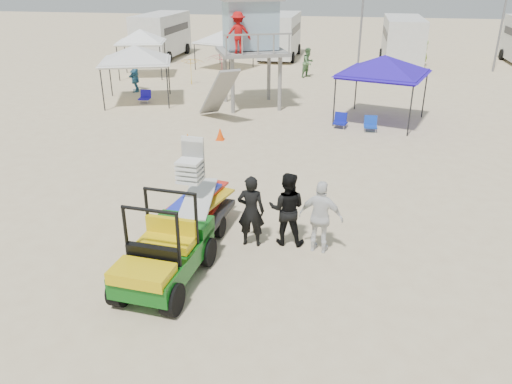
% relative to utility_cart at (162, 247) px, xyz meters
% --- Properties ---
extents(ground, '(140.00, 140.00, 0.00)m').
position_rel_utility_cart_xyz_m(ground, '(1.09, -0.65, -0.93)').
color(ground, beige).
rests_on(ground, ground).
extents(utility_cart, '(1.53, 2.73, 2.00)m').
position_rel_utility_cart_xyz_m(utility_cart, '(0.00, 0.00, 0.00)').
color(utility_cart, '#0D5312').
rests_on(utility_cart, ground).
extents(surf_trailer, '(1.61, 2.72, 2.27)m').
position_rel_utility_cart_xyz_m(surf_trailer, '(0.00, 2.34, -0.01)').
color(surf_trailer, black).
rests_on(surf_trailer, ground).
extents(man_left, '(0.69, 0.47, 1.84)m').
position_rel_utility_cart_xyz_m(man_left, '(1.52, 2.04, -0.01)').
color(man_left, black).
rests_on(man_left, ground).
extents(man_mid, '(0.92, 0.72, 1.88)m').
position_rel_utility_cart_xyz_m(man_mid, '(2.37, 2.29, 0.01)').
color(man_mid, black).
rests_on(man_mid, ground).
extents(man_right, '(1.14, 0.63, 1.83)m').
position_rel_utility_cart_xyz_m(man_right, '(3.22, 2.04, -0.01)').
color(man_right, white).
rests_on(man_right, ground).
extents(lifeguard_tower, '(4.08, 4.08, 4.99)m').
position_rel_utility_cart_xyz_m(lifeguard_tower, '(-1.24, 15.79, 2.79)').
color(lifeguard_tower, gray).
rests_on(lifeguard_tower, ground).
extents(canopy_blue, '(4.21, 4.21, 3.34)m').
position_rel_utility_cart_xyz_m(canopy_blue, '(5.05, 13.99, 1.86)').
color(canopy_blue, black).
rests_on(canopy_blue, ground).
extents(canopy_white_a, '(4.14, 4.14, 3.27)m').
position_rel_utility_cart_xyz_m(canopy_white_a, '(-7.06, 15.41, 1.80)').
color(canopy_white_a, black).
rests_on(canopy_white_a, ground).
extents(canopy_white_b, '(3.35, 3.35, 3.33)m').
position_rel_utility_cart_xyz_m(canopy_white_b, '(-9.47, 21.90, 1.85)').
color(canopy_white_b, black).
rests_on(canopy_white_b, ground).
extents(canopy_white_c, '(3.94, 3.94, 2.97)m').
position_rel_utility_cart_xyz_m(canopy_white_c, '(-5.01, 25.52, 1.49)').
color(canopy_white_c, black).
rests_on(canopy_white_c, ground).
extents(umbrella_a, '(2.05, 2.08, 1.80)m').
position_rel_utility_cart_xyz_m(umbrella_a, '(-3.95, 20.64, -0.03)').
color(umbrella_a, red).
rests_on(umbrella_a, ground).
extents(umbrella_b, '(2.34, 2.36, 1.56)m').
position_rel_utility_cart_xyz_m(umbrella_b, '(-5.66, 20.01, -0.15)').
color(umbrella_b, yellow).
rests_on(umbrella_b, ground).
extents(cone_near, '(0.34, 0.34, 0.50)m').
position_rel_utility_cart_xyz_m(cone_near, '(-2.39, 9.09, -0.68)').
color(cone_near, orange).
rests_on(cone_near, ground).
extents(cone_far, '(0.34, 0.34, 0.50)m').
position_rel_utility_cart_xyz_m(cone_far, '(-1.34, 10.04, -0.68)').
color(cone_far, '#F84507').
rests_on(cone_far, ground).
extents(beach_chair_a, '(0.59, 0.63, 0.64)m').
position_rel_utility_cart_xyz_m(beach_chair_a, '(-6.70, 15.35, -0.62)').
color(beach_chair_a, '#1B10B6').
rests_on(beach_chair_a, ground).
extents(beach_chair_b, '(0.64, 0.69, 0.64)m').
position_rel_utility_cart_xyz_m(beach_chair_b, '(3.37, 12.72, -0.62)').
color(beach_chair_b, '#0E169A').
rests_on(beach_chair_b, ground).
extents(beach_chair_c, '(0.56, 0.59, 0.64)m').
position_rel_utility_cart_xyz_m(beach_chair_c, '(4.64, 12.43, -0.62)').
color(beach_chair_c, '#0F39AD').
rests_on(beach_chair_c, ground).
extents(rv_far_left, '(2.64, 6.80, 3.25)m').
position_rel_utility_cart_xyz_m(rv_far_left, '(-10.92, 29.34, 0.87)').
color(rv_far_left, silver).
rests_on(rv_far_left, ground).
extents(rv_mid_left, '(2.65, 6.50, 3.25)m').
position_rel_utility_cart_xyz_m(rv_mid_left, '(-1.92, 30.84, 0.87)').
color(rv_mid_left, silver).
rests_on(rv_mid_left, ground).
extents(rv_mid_right, '(2.64, 7.00, 3.25)m').
position_rel_utility_cart_xyz_m(rv_mid_right, '(7.08, 29.34, 0.87)').
color(rv_mid_right, silver).
rests_on(rv_mid_right, ground).
extents(light_pole_left, '(0.14, 0.14, 8.00)m').
position_rel_utility_cart_xyz_m(light_pole_left, '(4.09, 26.35, 3.07)').
color(light_pole_left, slate).
rests_on(light_pole_left, ground).
extents(light_pole_right, '(0.14, 0.14, 8.00)m').
position_rel_utility_cart_xyz_m(light_pole_right, '(13.09, 27.85, 3.07)').
color(light_pole_right, slate).
rests_on(light_pole_right, ground).
extents(distant_beachgoers, '(20.57, 17.88, 1.84)m').
position_rel_utility_cart_xyz_m(distant_beachgoers, '(0.63, 19.29, -0.02)').
color(distant_beachgoers, '#A43A2E').
rests_on(distant_beachgoers, ground).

